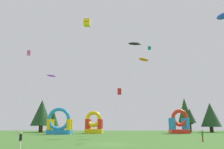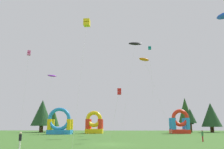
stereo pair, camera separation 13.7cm
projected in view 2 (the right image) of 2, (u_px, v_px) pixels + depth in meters
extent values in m
plane|color=#3D6B28|center=(110.00, 144.00, 29.08)|extent=(120.00, 120.00, 0.00)
ellipsoid|color=orange|center=(144.00, 59.00, 49.02)|extent=(2.51, 1.88, 0.86)
cylinder|color=silver|center=(158.00, 97.00, 48.69)|extent=(5.79, 2.83, 15.68)
ellipsoid|color=purple|center=(52.00, 76.00, 55.58)|extent=(2.37, 1.93, 0.70)
cylinder|color=silver|center=(46.00, 104.00, 53.67)|extent=(1.76, 1.10, 13.65)
cube|color=#0C7F7A|center=(150.00, 49.00, 61.75)|extent=(0.77, 0.77, 0.36)
cube|color=#0C7F7A|center=(150.00, 47.00, 61.84)|extent=(0.77, 0.77, 0.36)
cylinder|color=silver|center=(152.00, 87.00, 55.62)|extent=(0.53, 7.99, 22.07)
cube|color=#EA599E|center=(29.00, 54.00, 48.97)|extent=(0.80, 0.80, 0.46)
cube|color=#EA599E|center=(29.00, 52.00, 49.08)|extent=(0.80, 0.80, 0.46)
cylinder|color=silver|center=(24.00, 94.00, 48.86)|extent=(1.91, 3.20, 17.02)
ellipsoid|color=blue|center=(224.00, 16.00, 35.82)|extent=(2.21, 3.35, 1.49)
cube|color=yellow|center=(87.00, 24.00, 31.97)|extent=(0.87, 0.87, 0.42)
cube|color=yellow|center=(87.00, 21.00, 32.08)|extent=(0.87, 0.87, 0.42)
cylinder|color=silver|center=(81.00, 76.00, 27.50)|extent=(0.31, 5.89, 16.02)
cube|color=red|center=(119.00, 93.00, 34.42)|extent=(0.57, 0.57, 0.41)
cube|color=red|center=(119.00, 90.00, 34.52)|extent=(0.57, 0.57, 0.41)
cylinder|color=silver|center=(114.00, 116.00, 33.71)|extent=(1.46, 0.09, 7.13)
ellipsoid|color=black|center=(135.00, 44.00, 51.78)|extent=(3.42, 2.46, 1.32)
cylinder|color=silver|center=(128.00, 88.00, 49.08)|extent=(3.40, 1.47, 19.84)
cylinder|color=silver|center=(20.00, 145.00, 23.39)|extent=(0.13, 0.13, 0.81)
cylinder|color=silver|center=(19.00, 145.00, 23.23)|extent=(0.13, 0.13, 0.81)
cylinder|color=black|center=(20.00, 137.00, 23.46)|extent=(0.32, 0.32, 0.64)
sphere|color=beige|center=(21.00, 133.00, 23.55)|extent=(0.22, 0.22, 0.22)
cylinder|color=#B21E26|center=(203.00, 139.00, 32.86)|extent=(0.16, 0.16, 0.77)
cylinder|color=#B21E26|center=(203.00, 139.00, 32.75)|extent=(0.16, 0.16, 0.77)
cylinder|color=#33723F|center=(202.00, 134.00, 32.95)|extent=(0.38, 0.38, 0.61)
sphere|color=brown|center=(202.00, 131.00, 33.03)|extent=(0.21, 0.21, 0.21)
cube|color=yellow|center=(94.00, 131.00, 62.34)|extent=(4.47, 4.47, 1.16)
cylinder|color=red|center=(88.00, 124.00, 61.19)|extent=(1.25, 1.25, 2.53)
cylinder|color=red|center=(100.00, 124.00, 61.09)|extent=(1.25, 1.25, 2.53)
cylinder|color=red|center=(89.00, 124.00, 64.34)|extent=(1.25, 1.25, 2.53)
cylinder|color=red|center=(101.00, 124.00, 64.24)|extent=(1.25, 1.25, 2.53)
torus|color=yellow|center=(94.00, 119.00, 61.40)|extent=(4.22, 1.00, 4.22)
cube|color=red|center=(180.00, 131.00, 61.38)|extent=(4.70, 4.20, 1.01)
cylinder|color=#268CD8|center=(174.00, 124.00, 60.37)|extent=(1.18, 1.18, 2.97)
cylinder|color=#268CD8|center=(188.00, 124.00, 60.26)|extent=(1.18, 1.18, 2.97)
cylinder|color=#268CD8|center=(171.00, 124.00, 63.33)|extent=(1.18, 1.18, 2.97)
cylinder|color=#268CD8|center=(184.00, 124.00, 63.22)|extent=(1.18, 1.18, 2.97)
torus|color=red|center=(180.00, 118.00, 60.62)|extent=(4.47, 0.94, 4.47)
cube|color=#268CD8|center=(60.00, 132.00, 57.03)|extent=(5.72, 3.71, 1.04)
cylinder|color=yellow|center=(49.00, 124.00, 56.17)|extent=(1.04, 1.04, 2.55)
cylinder|color=yellow|center=(69.00, 124.00, 56.02)|extent=(1.04, 1.04, 2.55)
cylinder|color=yellow|center=(52.00, 124.00, 58.77)|extent=(1.04, 1.04, 2.55)
cylinder|color=yellow|center=(71.00, 124.00, 58.63)|extent=(1.04, 1.04, 2.55)
torus|color=#268CD8|center=(59.00, 119.00, 56.36)|extent=(5.51, 0.83, 5.51)
cylinder|color=#4C331E|center=(41.00, 129.00, 69.20)|extent=(1.12, 1.12, 1.90)
cone|color=#1E4221|center=(42.00, 113.00, 70.19)|extent=(6.21, 6.21, 7.68)
cylinder|color=#4C331E|center=(53.00, 129.00, 73.67)|extent=(0.64, 0.64, 1.66)
cone|color=#234C1E|center=(54.00, 118.00, 74.39)|extent=(3.58, 3.58, 5.33)
cylinder|color=#4C331E|center=(186.00, 128.00, 71.14)|extent=(0.79, 0.79, 2.62)
cone|color=#234C1E|center=(185.00, 110.00, 72.21)|extent=(4.38, 4.38, 7.79)
cylinder|color=#4C331E|center=(188.00, 128.00, 71.12)|extent=(0.70, 0.70, 2.37)
cone|color=#193819|center=(187.00, 115.00, 71.93)|extent=(3.87, 3.87, 5.47)
cylinder|color=#4C331E|center=(191.00, 128.00, 69.38)|extent=(0.66, 0.66, 2.67)
cone|color=#1E4221|center=(190.00, 116.00, 70.10)|extent=(3.65, 3.65, 4.35)
cylinder|color=#4C331E|center=(212.00, 130.00, 69.17)|extent=(1.05, 1.05, 1.61)
cone|color=#1E4221|center=(211.00, 115.00, 70.06)|extent=(5.84, 5.84, 7.06)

